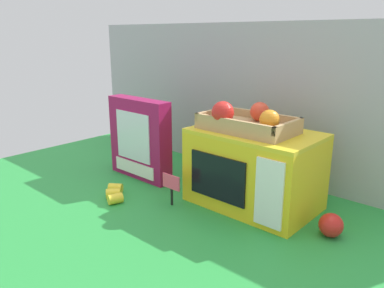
% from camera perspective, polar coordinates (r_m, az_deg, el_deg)
% --- Properties ---
extents(ground_plane, '(1.70, 1.70, 0.00)m').
position_cam_1_polar(ground_plane, '(1.31, -0.05, -7.06)').
color(ground_plane, green).
rests_on(ground_plane, ground).
extents(display_back_panel, '(1.61, 0.03, 0.56)m').
position_cam_1_polar(display_back_panel, '(1.46, 7.92, 6.63)').
color(display_back_panel, '#A0A3A8').
rests_on(display_back_panel, ground).
extents(toy_microwave, '(0.38, 0.25, 0.24)m').
position_cam_1_polar(toy_microwave, '(1.19, 9.24, -3.66)').
color(toy_microwave, yellow).
rests_on(toy_microwave, ground).
extents(food_groups_crate, '(0.28, 0.17, 0.09)m').
position_cam_1_polar(food_groups_crate, '(1.15, 8.19, 3.34)').
color(food_groups_crate, tan).
rests_on(food_groups_crate, toy_microwave).
extents(cookie_set_box, '(0.27, 0.06, 0.29)m').
position_cam_1_polar(cookie_set_box, '(1.41, -7.83, 0.77)').
color(cookie_set_box, '#99144C').
rests_on(cookie_set_box, ground).
extents(price_sign, '(0.07, 0.01, 0.10)m').
position_cam_1_polar(price_sign, '(1.19, -3.11, -6.16)').
color(price_sign, black).
rests_on(price_sign, ground).
extents(loose_toy_banana, '(0.12, 0.11, 0.03)m').
position_cam_1_polar(loose_toy_banana, '(1.28, -11.48, -7.23)').
color(loose_toy_banana, yellow).
rests_on(loose_toy_banana, ground).
extents(loose_toy_apple, '(0.06, 0.06, 0.06)m').
position_cam_1_polar(loose_toy_apple, '(1.09, 20.05, -11.31)').
color(loose_toy_apple, red).
rests_on(loose_toy_apple, ground).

